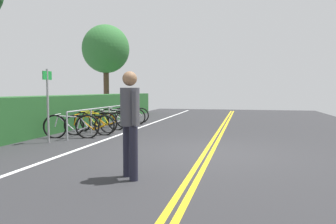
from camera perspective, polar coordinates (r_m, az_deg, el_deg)
ground_plane at (r=7.80m, az=7.06°, el=-7.27°), size 35.52×11.69×0.05m
centre_line_yellow_inner at (r=7.79m, az=7.65°, el=-7.09°), size 31.97×0.10×0.00m
centre_line_yellow_outer at (r=7.80m, az=6.47°, el=-7.06°), size 31.97×0.10×0.00m
bike_lane_stripe_white at (r=8.73m, az=-14.46°, el=-5.99°), size 31.97×0.12×0.00m
bike_rack at (r=12.70m, az=-10.26°, el=0.00°), size 6.20×0.05×0.86m
bicycle_0 at (r=10.46m, az=-16.61°, el=-2.42°), size 0.51×1.75×0.78m
bicycle_1 at (r=11.02m, az=-13.64°, el=-2.22°), size 0.47×1.71×0.72m
bicycle_2 at (r=11.77m, az=-12.66°, el=-1.71°), size 0.49×1.82×0.76m
bicycle_3 at (r=12.37m, az=-11.37°, el=-1.53°), size 0.46×1.77×0.72m
bicycle_4 at (r=13.14m, az=-9.82°, el=-1.16°), size 0.47×1.73×0.74m
bicycle_5 at (r=13.79m, az=-8.51°, el=-0.86°), size 0.46×1.74×0.76m
bicycle_6 at (r=14.44m, az=-6.94°, el=-0.73°), size 0.49×1.68×0.72m
bicycle_7 at (r=15.04m, az=-6.56°, el=-0.53°), size 0.50×1.67×0.73m
pedestrian at (r=5.40m, az=-6.68°, el=-0.83°), size 0.39×0.35×1.78m
sign_post_near at (r=9.65m, az=-20.35°, el=2.28°), size 0.36×0.06×2.06m
hedge_backdrop at (r=14.83m, az=-14.37°, el=0.47°), size 15.15×1.31×1.27m
tree_mid at (r=19.82m, az=-10.85°, el=10.71°), size 2.76×2.76×5.32m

